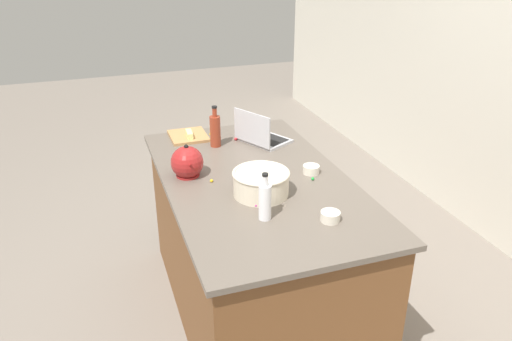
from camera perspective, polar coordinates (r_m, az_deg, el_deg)
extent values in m
plane|color=slate|center=(3.30, 0.00, -15.10)|extent=(12.00, 12.00, 0.00)
cube|color=brown|center=(3.04, 0.00, -8.83)|extent=(1.65, 0.92, 0.87)
cube|color=#60564C|center=(2.81, 0.00, -1.20)|extent=(1.71, 0.98, 0.03)
cube|color=#B7B7BC|center=(3.31, 0.93, 3.46)|extent=(0.38, 0.34, 0.02)
cube|color=black|center=(3.31, 1.05, 3.67)|extent=(0.31, 0.26, 0.00)
cube|color=#B7B7BC|center=(3.19, -0.46, 4.72)|extent=(0.27, 0.15, 0.20)
cube|color=#333842|center=(3.19, -0.38, 4.74)|extent=(0.24, 0.13, 0.18)
cylinder|color=beige|center=(2.61, 0.56, -1.49)|extent=(0.28, 0.28, 0.12)
cylinder|color=black|center=(2.61, 0.56, -1.37)|extent=(0.23, 0.23, 0.11)
torus|color=beige|center=(2.59, 0.56, -0.30)|extent=(0.29, 0.29, 0.02)
cylinder|color=white|center=(2.39, 1.00, -3.54)|extent=(0.06, 0.06, 0.17)
cylinder|color=white|center=(2.33, 1.02, -1.14)|extent=(0.03, 0.03, 0.05)
cylinder|color=black|center=(2.32, 1.02, -0.46)|extent=(0.03, 0.03, 0.01)
cylinder|color=maroon|center=(3.20, -4.54, 4.34)|extent=(0.07, 0.07, 0.19)
cylinder|color=maroon|center=(3.16, -4.62, 6.45)|extent=(0.03, 0.03, 0.05)
cylinder|color=black|center=(3.15, -4.64, 7.03)|extent=(0.03, 0.03, 0.01)
cylinder|color=maroon|center=(2.86, -7.56, -0.46)|extent=(0.13, 0.13, 0.01)
sphere|color=maroon|center=(2.83, -7.65, 0.91)|extent=(0.18, 0.18, 0.18)
cone|color=maroon|center=(2.75, -7.30, 0.56)|extent=(0.08, 0.03, 0.07)
sphere|color=black|center=(2.79, -7.76, 2.65)|extent=(0.02, 0.02, 0.02)
cube|color=#AD7F4C|center=(3.39, -7.51, 3.82)|extent=(0.26, 0.24, 0.02)
cube|color=#F4E58C|center=(3.35, -7.40, 4.03)|extent=(0.11, 0.04, 0.04)
cylinder|color=beige|center=(2.87, 6.13, 0.13)|extent=(0.09, 0.09, 0.05)
cylinder|color=beige|center=(2.42, 8.24, -5.06)|extent=(0.09, 0.09, 0.05)
sphere|color=yellow|center=(2.77, -4.95, -1.14)|extent=(0.02, 0.02, 0.02)
sphere|color=green|center=(3.24, -4.10, 2.91)|extent=(0.02, 0.02, 0.02)
sphere|color=green|center=(2.80, 6.31, -0.92)|extent=(0.02, 0.02, 0.02)
sphere|color=yellow|center=(3.42, -5.08, 4.06)|extent=(0.01, 0.01, 0.01)
sphere|color=#CC3399|center=(2.52, 0.03, -3.87)|extent=(0.02, 0.02, 0.02)
sphere|color=red|center=(3.32, -2.27, 3.52)|extent=(0.02, 0.02, 0.02)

